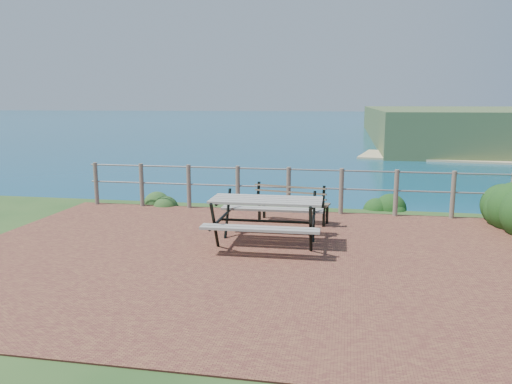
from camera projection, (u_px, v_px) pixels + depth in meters
ground at (263, 258)px, 7.86m from camera, size 10.00×7.00×0.12m
ocean at (347, 108)px, 201.37m from camera, size 1200.00×1200.00×0.00m
safety_railing at (289, 187)px, 11.00m from camera, size 9.40×0.10×1.00m
picnic_table at (266, 217)px, 8.47m from camera, size 1.89×1.63×0.79m
park_bench at (293, 197)px, 10.04m from camera, size 1.50×0.64×0.82m
shrub_lip_west at (164, 204)px, 12.04m from camera, size 0.66×0.66×0.36m
shrub_lip_east at (385, 208)px, 11.54m from camera, size 0.74×0.74×0.47m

